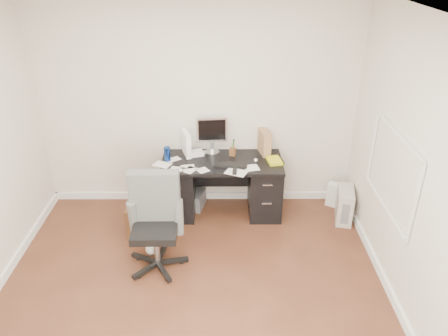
# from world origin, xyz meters

# --- Properties ---
(ground) EXTENTS (4.00, 4.00, 0.00)m
(ground) POSITION_xyz_m (0.00, 0.00, 0.00)
(ground) COLOR #482517
(ground) RESTS_ON ground
(room_shell) EXTENTS (4.02, 4.02, 2.71)m
(room_shell) POSITION_xyz_m (0.03, 0.03, 1.66)
(room_shell) COLOR silver
(room_shell) RESTS_ON ground
(desk) EXTENTS (1.50, 0.70, 0.75)m
(desk) POSITION_xyz_m (0.30, 1.65, 0.40)
(desk) COLOR black
(desk) RESTS_ON ground
(loose_papers) EXTENTS (1.10, 0.60, 0.00)m
(loose_papers) POSITION_xyz_m (0.10, 1.60, 0.75)
(loose_papers) COLOR silver
(loose_papers) RESTS_ON desk
(lcd_monitor) EXTENTS (0.41, 0.25, 0.49)m
(lcd_monitor) POSITION_xyz_m (0.17, 1.89, 1.00)
(lcd_monitor) COLOR #BBBCC0
(lcd_monitor) RESTS_ON desk
(keyboard) EXTENTS (0.42, 0.17, 0.02)m
(keyboard) POSITION_xyz_m (0.41, 1.52, 0.76)
(keyboard) COLOR black
(keyboard) RESTS_ON desk
(computer_mouse) EXTENTS (0.07, 0.07, 0.06)m
(computer_mouse) POSITION_xyz_m (0.72, 1.60, 0.78)
(computer_mouse) COLOR #BBBCC0
(computer_mouse) RESTS_ON desk
(travel_mug) EXTENTS (0.10, 0.10, 0.18)m
(travel_mug) POSITION_xyz_m (-0.38, 1.67, 0.84)
(travel_mug) COLOR navy
(travel_mug) RESTS_ON desk
(white_binder) EXTENTS (0.20, 0.30, 0.32)m
(white_binder) POSITION_xyz_m (-0.15, 1.83, 0.91)
(white_binder) COLOR white
(white_binder) RESTS_ON desk
(magazine_file) EXTENTS (0.19, 0.29, 0.31)m
(magazine_file) POSITION_xyz_m (0.84, 1.87, 0.91)
(magazine_file) COLOR #9B754B
(magazine_file) RESTS_ON desk
(pen_cup) EXTENTS (0.11, 0.11, 0.22)m
(pen_cup) POSITION_xyz_m (0.44, 1.81, 0.86)
(pen_cup) COLOR #573619
(pen_cup) RESTS_ON desk
(yellow_book) EXTENTS (0.21, 0.25, 0.04)m
(yellow_book) POSITION_xyz_m (0.95, 1.62, 0.77)
(yellow_book) COLOR #D1CD16
(yellow_book) RESTS_ON desk
(paper_remote) EXTENTS (0.31, 0.28, 0.02)m
(paper_remote) POSITION_xyz_m (0.47, 1.35, 0.76)
(paper_remote) COLOR silver
(paper_remote) RESTS_ON desk
(office_chair) EXTENTS (0.62, 0.62, 1.08)m
(office_chair) POSITION_xyz_m (-0.40, 0.57, 0.54)
(office_chair) COLOR #4D4F4D
(office_chair) RESTS_ON ground
(pc_tower) EXTENTS (0.27, 0.46, 0.43)m
(pc_tower) POSITION_xyz_m (1.86, 1.48, 0.21)
(pc_tower) COLOR #B2ADA1
(pc_tower) RESTS_ON ground
(shopping_bag) EXTENTS (0.30, 0.27, 0.33)m
(shopping_bag) POSITION_xyz_m (1.83, 1.79, 0.16)
(shopping_bag) COLOR silver
(shopping_bag) RESTS_ON ground
(wicker_basket) EXTENTS (0.39, 0.39, 0.39)m
(wicker_basket) POSITION_xyz_m (-0.64, 1.22, 0.19)
(wicker_basket) COLOR #4B2D16
(wicker_basket) RESTS_ON ground
(desk_printer) EXTENTS (0.44, 0.39, 0.22)m
(desk_printer) POSITION_xyz_m (-0.13, 1.79, 0.11)
(desk_printer) COLOR slate
(desk_printer) RESTS_ON ground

